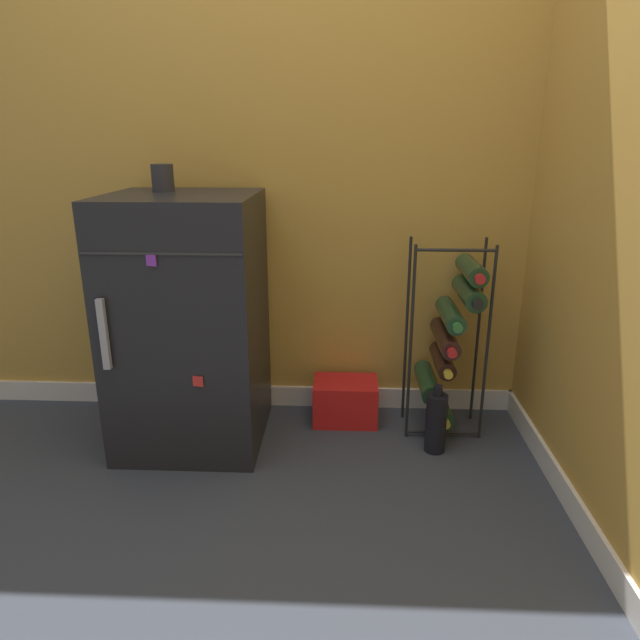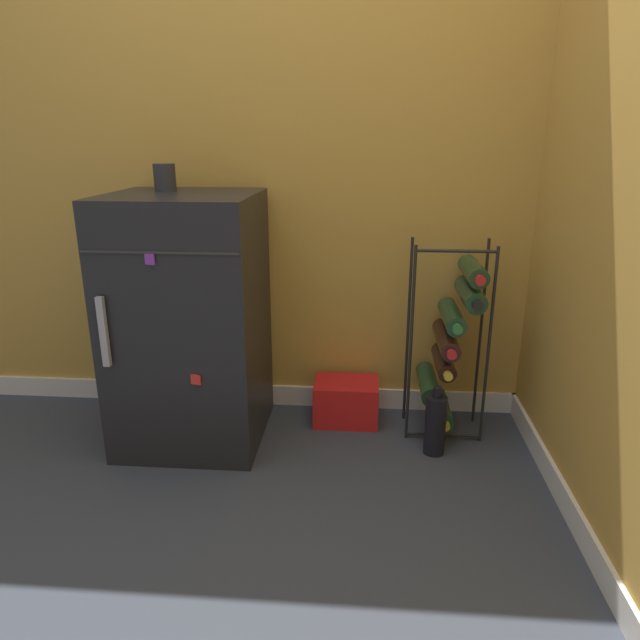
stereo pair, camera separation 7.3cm
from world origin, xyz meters
TOP-DOWN VIEW (x-y plane):
  - ground_plane at (0.00, 0.00)m, footprint 14.00×14.00m
  - wall_back at (0.00, 0.68)m, footprint 6.66×0.07m
  - mini_fridge at (-0.50, 0.35)m, footprint 0.54×0.55m
  - wine_rack at (0.51, 0.46)m, footprint 0.30×0.33m
  - soda_box at (0.10, 0.51)m, footprint 0.27×0.19m
  - fridge_top_cup at (-0.58, 0.44)m, footprint 0.08×0.08m
  - loose_bottle_floor at (0.45, 0.28)m, footprint 0.08×0.08m

SIDE VIEW (x-z plane):
  - ground_plane at x=0.00m, z-range 0.00..0.00m
  - soda_box at x=0.10m, z-range 0.00..0.18m
  - loose_bottle_floor at x=0.45m, z-range -0.02..0.26m
  - wine_rack at x=0.51m, z-range 0.01..0.79m
  - mini_fridge at x=-0.50m, z-range 0.00..0.96m
  - fridge_top_cup at x=-0.58m, z-range 0.96..1.06m
  - wall_back at x=0.00m, z-range -0.01..2.49m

